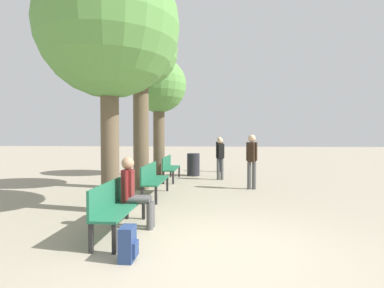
{
  "coord_description": "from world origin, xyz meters",
  "views": [
    {
      "loc": [
        -0.02,
        -4.3,
        1.68
      ],
      "look_at": [
        -0.82,
        6.4,
        1.37
      ],
      "focal_mm": 28.0,
      "sensor_mm": 36.0,
      "label": 1
    }
  ],
  "objects": [
    {
      "name": "backpack",
      "position": [
        -1.17,
        -0.41,
        0.23
      ],
      "size": [
        0.22,
        0.28,
        0.46
      ],
      "color": "navy",
      "rests_on": "ground_plane"
    },
    {
      "name": "pedestrian_far",
      "position": [
        0.22,
        9.5,
        0.92
      ],
      "size": [
        0.33,
        0.29,
        1.61
      ],
      "color": "#384260",
      "rests_on": "ground_plane"
    },
    {
      "name": "trash_bin",
      "position": [
        -0.89,
        8.06,
        0.46
      ],
      "size": [
        0.52,
        0.52,
        0.93
      ],
      "color": "#232328",
      "rests_on": "ground_plane"
    },
    {
      "name": "bench_row_1",
      "position": [
        -1.69,
        3.71,
        0.53
      ],
      "size": [
        0.43,
        1.85,
        0.9
      ],
      "color": "#1E6042",
      "rests_on": "ground_plane"
    },
    {
      "name": "pedestrian_mid",
      "position": [
        0.2,
        7.01,
        0.9
      ],
      "size": [
        0.32,
        0.26,
        1.58
      ],
      "color": "#4C4C4C",
      "rests_on": "ground_plane"
    },
    {
      "name": "tree_row_2",
      "position": [
        -2.31,
        7.94,
        3.64
      ],
      "size": [
        2.27,
        2.27,
        4.89
      ],
      "color": "brown",
      "rests_on": "ground_plane"
    },
    {
      "name": "bench_row_0",
      "position": [
        -1.69,
        0.68,
        0.53
      ],
      "size": [
        0.43,
        1.85,
        0.9
      ],
      "color": "#1E6042",
      "rests_on": "ground_plane"
    },
    {
      "name": "ground_plane",
      "position": [
        0.0,
        0.0,
        0.0
      ],
      "size": [
        80.0,
        80.0,
        0.0
      ],
      "primitive_type": "plane",
      "color": "gray"
    },
    {
      "name": "tree_row_0",
      "position": [
        -2.31,
        2.12,
        4.0
      ],
      "size": [
        3.08,
        3.08,
        5.58
      ],
      "color": "brown",
      "rests_on": "ground_plane"
    },
    {
      "name": "bench_row_2",
      "position": [
        -1.69,
        6.75,
        0.53
      ],
      "size": [
        0.43,
        1.85,
        0.9
      ],
      "color": "#1E6042",
      "rests_on": "ground_plane"
    },
    {
      "name": "pedestrian_near",
      "position": [
        1.14,
        5.1,
        0.98
      ],
      "size": [
        0.35,
        0.3,
        1.7
      ],
      "color": "#4C4C4C",
      "rests_on": "ground_plane"
    },
    {
      "name": "tree_row_1",
      "position": [
        -2.31,
        4.91,
        4.18
      ],
      "size": [
        2.32,
        2.32,
        5.49
      ],
      "color": "brown",
      "rests_on": "ground_plane"
    },
    {
      "name": "person_seated",
      "position": [
        -1.47,
        0.99,
        0.69
      ],
      "size": [
        0.59,
        0.34,
        1.29
      ],
      "color": "#4C4C4C",
      "rests_on": "ground_plane"
    }
  ]
}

